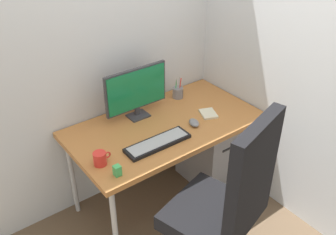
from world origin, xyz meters
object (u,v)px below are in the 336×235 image
(mouse, at_px, (194,123))
(pen_holder, at_px, (178,92))
(coffee_mug, at_px, (100,159))
(filing_cabinet, at_px, (210,146))
(desk_clamp_accessory, at_px, (117,171))
(notebook, at_px, (208,114))
(monitor, at_px, (136,90))
(keyboard, at_px, (158,143))
(office_chair, at_px, (227,203))

(mouse, bearing_deg, pen_holder, 86.95)
(mouse, xyz_separation_m, coffee_mug, (-0.75, 0.01, 0.02))
(filing_cabinet, bearing_deg, desk_clamp_accessory, -164.56)
(mouse, height_order, notebook, mouse)
(monitor, distance_m, pen_holder, 0.45)
(filing_cabinet, xyz_separation_m, keyboard, (-0.67, -0.18, 0.43))
(monitor, xyz_separation_m, notebook, (0.44, -0.31, -0.21))
(coffee_mug, bearing_deg, mouse, -0.73)
(keyboard, xyz_separation_m, coffee_mug, (-0.40, 0.05, 0.03))
(filing_cabinet, xyz_separation_m, mouse, (-0.32, -0.15, 0.44))
(monitor, distance_m, coffee_mug, 0.63)
(mouse, relative_size, coffee_mug, 0.90)
(office_chair, bearing_deg, coffee_mug, 125.53)
(office_chair, bearing_deg, mouse, 65.71)
(mouse, xyz_separation_m, notebook, (0.18, 0.04, -0.01))
(filing_cabinet, xyz_separation_m, desk_clamp_accessory, (-1.05, -0.29, 0.45))
(mouse, bearing_deg, coffee_mug, -161.42)
(office_chair, relative_size, desk_clamp_accessory, 18.26)
(monitor, distance_m, notebook, 0.57)
(office_chair, distance_m, monitor, 1.04)
(keyboard, xyz_separation_m, notebook, (0.53, 0.08, -0.01))
(office_chair, bearing_deg, filing_cabinet, 52.01)
(filing_cabinet, height_order, coffee_mug, coffee_mug)
(office_chair, relative_size, notebook, 8.93)
(notebook, bearing_deg, keyboard, -149.08)
(office_chair, bearing_deg, pen_holder, 66.44)
(coffee_mug, bearing_deg, keyboard, -6.64)
(notebook, distance_m, coffee_mug, 0.93)
(office_chair, relative_size, monitor, 2.50)
(coffee_mug, bearing_deg, filing_cabinet, 7.20)
(pen_holder, relative_size, desk_clamp_accessory, 2.59)
(keyboard, bearing_deg, mouse, 6.11)
(mouse, relative_size, notebook, 0.76)
(monitor, relative_size, notebook, 3.58)
(filing_cabinet, height_order, pen_holder, pen_holder)
(keyboard, distance_m, pen_holder, 0.67)
(desk_clamp_accessory, bearing_deg, coffee_mug, 101.44)
(pen_holder, bearing_deg, coffee_mug, -157.25)
(office_chair, relative_size, coffee_mug, 10.65)
(mouse, distance_m, desk_clamp_accessory, 0.74)
(filing_cabinet, xyz_separation_m, notebook, (-0.14, -0.10, 0.43))
(pen_holder, xyz_separation_m, notebook, (0.02, -0.35, -0.04))
(notebook, bearing_deg, office_chair, -102.26)
(pen_holder, height_order, desk_clamp_accessory, pen_holder)
(notebook, bearing_deg, desk_clamp_accessory, -146.09)
(pen_holder, distance_m, desk_clamp_accessory, 1.03)
(monitor, distance_m, mouse, 0.48)
(filing_cabinet, bearing_deg, pen_holder, 123.40)
(monitor, relative_size, pen_holder, 2.82)
(monitor, xyz_separation_m, keyboard, (-0.09, -0.39, -0.20))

